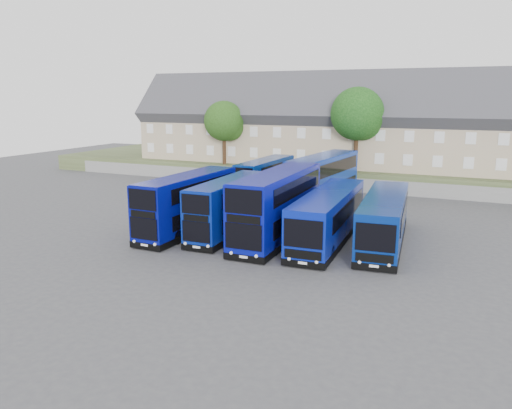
{
  "coord_description": "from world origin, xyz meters",
  "views": [
    {
      "loc": [
        14.17,
        -28.95,
        10.09
      ],
      "look_at": [
        -0.62,
        4.38,
        2.2
      ],
      "focal_mm": 35.0,
      "sensor_mm": 36.0,
      "label": 1
    }
  ],
  "objects_px": {
    "coach_east_a": "(328,217)",
    "tree_mid": "(359,116)",
    "dd_front_mid": "(229,208)",
    "tree_west": "(225,123)",
    "dd_front_left": "(188,204)"
  },
  "relations": [
    {
      "from": "dd_front_left",
      "to": "coach_east_a",
      "type": "bearing_deg",
      "value": 11.1
    },
    {
      "from": "dd_front_left",
      "to": "dd_front_mid",
      "type": "relative_size",
      "value": 1.06
    },
    {
      "from": "tree_west",
      "to": "tree_mid",
      "type": "xyz_separation_m",
      "value": [
        16.0,
        0.5,
        1.02
      ]
    },
    {
      "from": "tree_west",
      "to": "tree_mid",
      "type": "distance_m",
      "value": 16.04
    },
    {
      "from": "dd_front_mid",
      "to": "tree_west",
      "type": "bearing_deg",
      "value": 115.89
    },
    {
      "from": "coach_east_a",
      "to": "tree_west",
      "type": "xyz_separation_m",
      "value": [
        -18.8,
        20.64,
        5.32
      ]
    },
    {
      "from": "coach_east_a",
      "to": "tree_west",
      "type": "bearing_deg",
      "value": 129.76
    },
    {
      "from": "dd_front_left",
      "to": "tree_west",
      "type": "distance_m",
      "value": 24.45
    },
    {
      "from": "dd_front_mid",
      "to": "tree_mid",
      "type": "relative_size",
      "value": 1.13
    },
    {
      "from": "tree_mid",
      "to": "tree_west",
      "type": "bearing_deg",
      "value": -178.21
    },
    {
      "from": "tree_mid",
      "to": "coach_east_a",
      "type": "bearing_deg",
      "value": -82.47
    },
    {
      "from": "coach_east_a",
      "to": "tree_mid",
      "type": "relative_size",
      "value": 1.42
    },
    {
      "from": "dd_front_left",
      "to": "tree_mid",
      "type": "bearing_deg",
      "value": 72.86
    },
    {
      "from": "dd_front_mid",
      "to": "tree_west",
      "type": "height_order",
      "value": "tree_west"
    },
    {
      "from": "dd_front_mid",
      "to": "tree_mid",
      "type": "xyz_separation_m",
      "value": [
        4.52,
        22.26,
        6.07
      ]
    }
  ]
}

